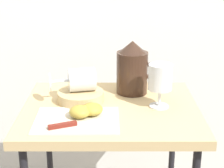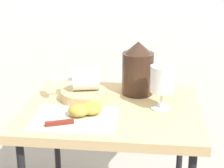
% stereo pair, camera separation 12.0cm
% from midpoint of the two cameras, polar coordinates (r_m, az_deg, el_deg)
% --- Properties ---
extents(curtain_drape, '(2.40, 0.03, 1.84)m').
position_cam_midpoint_polar(curtain_drape, '(1.68, 4.13, 11.10)').
color(curtain_drape, white).
rests_on(curtain_drape, ground_plane).
extents(table, '(0.58, 0.48, 0.68)m').
position_cam_midpoint_polar(table, '(1.26, 2.75, -6.36)').
color(table, tan).
rests_on(table, ground_plane).
extents(linen_napkin, '(0.26, 0.19, 0.00)m').
position_cam_midpoint_polar(linen_napkin, '(1.15, -2.65, -5.35)').
color(linen_napkin, beige).
rests_on(linen_napkin, table).
extents(basket_tray, '(0.16, 0.16, 0.03)m').
position_cam_midpoint_polar(basket_tray, '(1.28, -1.59, -1.79)').
color(basket_tray, tan).
rests_on(basket_tray, table).
extents(pitcher, '(0.16, 0.11, 0.19)m').
position_cam_midpoint_polar(pitcher, '(1.33, 6.60, 1.69)').
color(pitcher, '#382319').
rests_on(pitcher, table).
extents(wine_glass_upright, '(0.08, 0.08, 0.15)m').
position_cam_midpoint_polar(wine_glass_upright, '(1.20, 10.53, 0.41)').
color(wine_glass_upright, silver).
rests_on(wine_glass_upright, table).
extents(wine_glass_tipped_near, '(0.16, 0.10, 0.08)m').
position_cam_midpoint_polar(wine_glass_tipped_near, '(1.27, -1.54, 0.77)').
color(wine_glass_tipped_near, silver).
rests_on(wine_glass_tipped_near, basket_tray).
extents(apple_half_left, '(0.07, 0.07, 0.04)m').
position_cam_midpoint_polar(apple_half_left, '(1.15, -2.10, -4.09)').
color(apple_half_left, '#B29938').
rests_on(apple_half_left, linen_napkin).
extents(apple_half_right, '(0.07, 0.07, 0.04)m').
position_cam_midpoint_polar(apple_half_right, '(1.16, -0.20, -3.81)').
color(apple_half_right, '#B29938').
rests_on(apple_half_right, linen_napkin).
extents(knife, '(0.20, 0.09, 0.01)m').
position_cam_midpoint_polar(knife, '(1.11, -3.42, -5.89)').
color(knife, silver).
rests_on(knife, linen_napkin).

